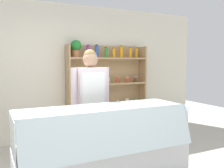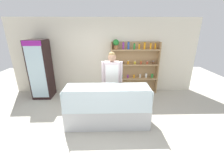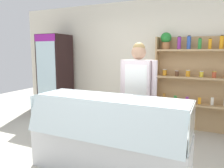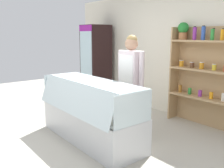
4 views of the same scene
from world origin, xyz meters
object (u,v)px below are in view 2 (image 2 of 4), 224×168
deli_display_case (107,113)px  shop_clerk (112,76)px  shelving_unit (133,64)px  drinks_fridge (41,70)px

deli_display_case → shop_clerk: bearing=79.7°
shelving_unit → shop_clerk: (-0.81, -1.27, -0.05)m
deli_display_case → shop_clerk: shop_clerk is taller
drinks_fridge → shop_clerk: size_ratio=1.15×
drinks_fridge → shelving_unit: size_ratio=1.01×
drinks_fridge → deli_display_case: drinks_fridge is taller
drinks_fridge → deli_display_case: bearing=-36.8°
deli_display_case → shelving_unit: bearing=65.1°
drinks_fridge → shop_clerk: (2.44, -0.95, 0.04)m
shelving_unit → shop_clerk: 1.51m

